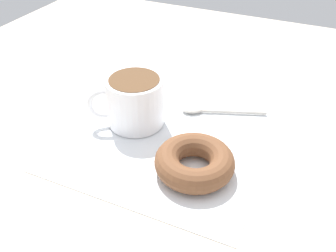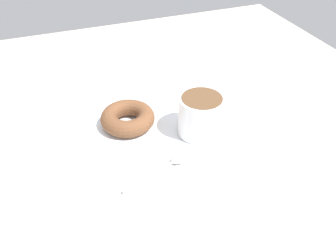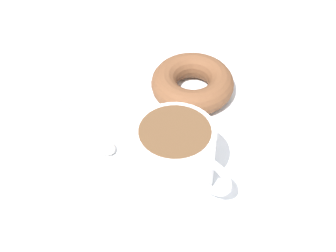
% 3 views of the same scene
% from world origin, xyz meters
% --- Properties ---
extents(ground_plane, '(1.20, 1.20, 0.02)m').
position_xyz_m(ground_plane, '(0.00, 0.00, -0.01)').
color(ground_plane, beige).
extents(napkin, '(0.31, 0.31, 0.00)m').
position_xyz_m(napkin, '(0.01, 0.01, 0.00)').
color(napkin, white).
rests_on(napkin, ground_plane).
extents(coffee_cup, '(0.09, 0.11, 0.08)m').
position_xyz_m(coffee_cup, '(0.02, 0.07, 0.04)').
color(coffee_cup, white).
rests_on(coffee_cup, napkin).
extents(donut, '(0.11, 0.11, 0.04)m').
position_xyz_m(donut, '(-0.05, -0.06, 0.02)').
color(donut, brown).
rests_on(donut, napkin).
extents(spoon, '(0.06, 0.14, 0.01)m').
position_xyz_m(spoon, '(0.10, -0.02, 0.01)').
color(spoon, '#B7B2A8').
rests_on(spoon, napkin).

